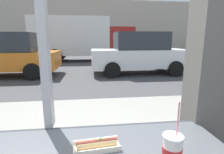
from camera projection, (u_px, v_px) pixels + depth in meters
The scene contains 8 objects.
ground_plane at pixel (85, 70), 9.04m from camera, with size 60.00×60.00×0.00m, color #424244.
sidewalk_strip at pixel (75, 133), 2.81m from camera, with size 16.00×2.80×0.14m, color gray.
building_facade_far at pixel (87, 27), 20.70m from camera, with size 28.00×1.20×5.87m, color #A89E8E.
soda_cup_left at pixel (172, 150), 0.76m from camera, with size 0.09×0.09×0.30m.
hotdog_tray_near at pixel (97, 144), 0.89m from camera, with size 0.24×0.13×0.05m.
parked_car_orange at pixel (6, 55), 7.29m from camera, with size 4.26×2.00×1.78m.
parked_car_white at pixel (139, 53), 7.95m from camera, with size 4.26×1.92×1.83m.
box_truck at pixel (81, 38), 12.54m from camera, with size 6.96×2.44×3.00m.
Camera 1 is at (0.27, -1.01, 1.51)m, focal length 28.52 mm.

